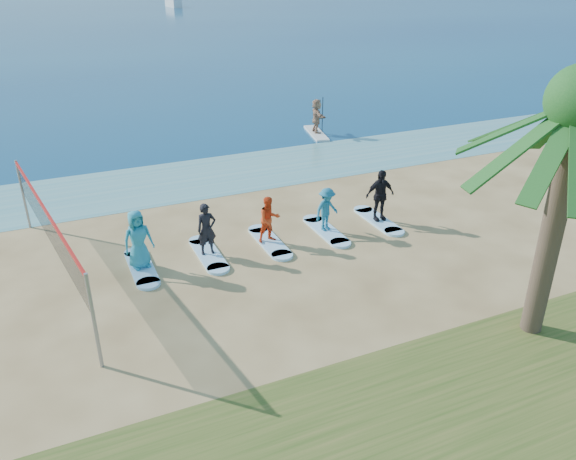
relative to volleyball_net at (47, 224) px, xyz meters
name	(u,v)px	position (x,y,z in m)	size (l,w,h in m)	color
ground	(282,301)	(5.62, -3.59, -1.90)	(600.00, 600.00, 0.00)	tan
shallow_water	(185,180)	(5.62, 6.91, -1.90)	(600.00, 600.00, 0.00)	teal
volleyball_net	(47,224)	(0.00, 0.00, 0.00)	(1.41, 8.99, 2.50)	gray
paddleboard	(316,133)	(13.99, 10.94, -1.84)	(0.70, 3.00, 0.12)	silver
paddleboarder	(317,116)	(13.99, 10.94, -0.88)	(1.68, 0.53, 1.81)	tan
boat_offshore_b	(174,7)	(29.54, 107.55, -1.90)	(1.75, 6.38, 1.70)	silver
surfboard_0	(142,267)	(2.39, -0.18, -1.86)	(0.70, 2.20, 0.09)	#A4DBFF
student_0	(138,239)	(2.39, -0.18, -0.89)	(0.90, 0.59, 1.85)	teal
surfboard_1	(208,254)	(4.52, -0.18, -1.86)	(0.70, 2.20, 0.09)	#A4DBFF
student_1	(207,229)	(4.52, -0.18, -0.97)	(0.62, 0.41, 1.69)	black
surfboard_2	(270,242)	(6.65, -0.18, -1.86)	(0.70, 2.20, 0.09)	#A4DBFF
student_2	(269,219)	(6.65, -0.18, -1.03)	(0.76, 0.60, 1.57)	red
surfboard_3	(326,231)	(8.78, -0.18, -1.86)	(0.70, 2.20, 0.09)	#A4DBFF
student_3	(327,209)	(8.78, -0.18, -1.04)	(1.00, 0.57, 1.54)	#1C6788
surfboard_4	(378,220)	(10.92, -0.18, -1.86)	(0.70, 2.20, 0.09)	#A4DBFF
student_4	(380,195)	(10.92, -0.18, -0.87)	(1.10, 0.46, 1.88)	black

